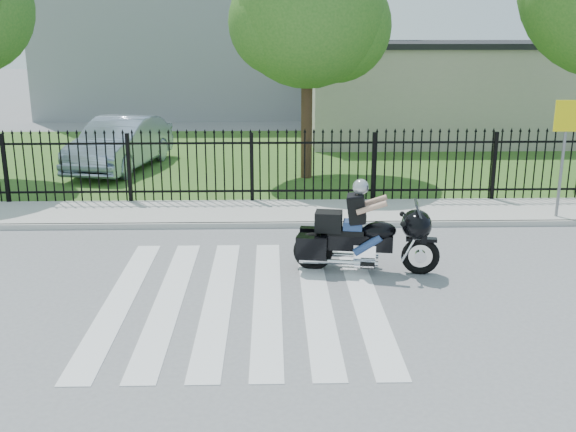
{
  "coord_description": "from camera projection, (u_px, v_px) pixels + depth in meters",
  "views": [
    {
      "loc": [
        0.48,
        -10.23,
        4.32
      ],
      "look_at": [
        0.77,
        1.42,
        1.0
      ],
      "focal_mm": 42.0,
      "sensor_mm": 36.0,
      "label": 1
    }
  ],
  "objects": [
    {
      "name": "curb",
      "position": [
        250.0,
        225.0,
        14.84
      ],
      "size": [
        40.0,
        0.12,
        0.12
      ],
      "primitive_type": "cube",
      "color": "#ADAAA3",
      "rests_on": "ground"
    },
    {
      "name": "ground",
      "position": [
        243.0,
        299.0,
        11.01
      ],
      "size": [
        120.0,
        120.0,
        0.0
      ],
      "primitive_type": "plane",
      "color": "slate",
      "rests_on": "ground"
    },
    {
      "name": "tree_mid",
      "position": [
        307.0,
        12.0,
        18.42
      ],
      "size": [
        4.2,
        4.2,
        6.78
      ],
      "color": "#382316",
      "rests_on": "ground"
    },
    {
      "name": "motorcycle_rider",
      "position": [
        362.0,
        233.0,
        12.07
      ],
      "size": [
        2.63,
        1.12,
        1.75
      ],
      "rotation": [
        0.0,
        0.0,
        -0.16
      ],
      "color": "black",
      "rests_on": "ground"
    },
    {
      "name": "building_low_roof",
      "position": [
        442.0,
        44.0,
        25.58
      ],
      "size": [
        10.2,
        6.2,
        0.2
      ],
      "primitive_type": "cube",
      "color": "black",
      "rests_on": "building_low"
    },
    {
      "name": "building_low",
      "position": [
        439.0,
        94.0,
        26.09
      ],
      "size": [
        10.0,
        6.0,
        3.5
      ],
      "primitive_type": "cube",
      "color": "#B7AA98",
      "rests_on": "ground"
    },
    {
      "name": "sidewalk",
      "position": [
        251.0,
        213.0,
        15.8
      ],
      "size": [
        40.0,
        2.0,
        0.12
      ],
      "primitive_type": "cube",
      "color": "#ADAAA3",
      "rests_on": "ground"
    },
    {
      "name": "iron_fence",
      "position": [
        252.0,
        169.0,
        16.53
      ],
      "size": [
        26.0,
        0.04,
        1.8
      ],
      "color": "black",
      "rests_on": "ground"
    },
    {
      "name": "traffic_sign",
      "position": [
        566.0,
        134.0,
        14.81
      ],
      "size": [
        0.57,
        0.09,
        2.62
      ],
      "rotation": [
        0.0,
        0.0,
        -0.02
      ],
      "color": "slate",
      "rests_on": "sidewalk"
    },
    {
      "name": "parked_car",
      "position": [
        120.0,
        144.0,
        20.63
      ],
      "size": [
        2.63,
        5.03,
        1.58
      ],
      "primitive_type": "imported",
      "rotation": [
        0.0,
        0.0,
        -0.21
      ],
      "color": "#98A5BF",
      "rests_on": "grass_strip"
    },
    {
      "name": "grass_strip",
      "position": [
        257.0,
        158.0,
        22.54
      ],
      "size": [
        40.0,
        12.0,
        0.02
      ],
      "primitive_type": "cube",
      "color": "#345E20",
      "rests_on": "ground"
    },
    {
      "name": "crosswalk",
      "position": [
        243.0,
        298.0,
        11.01
      ],
      "size": [
        5.0,
        5.5,
        0.01
      ],
      "primitive_type": null,
      "color": "silver",
      "rests_on": "ground"
    }
  ]
}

